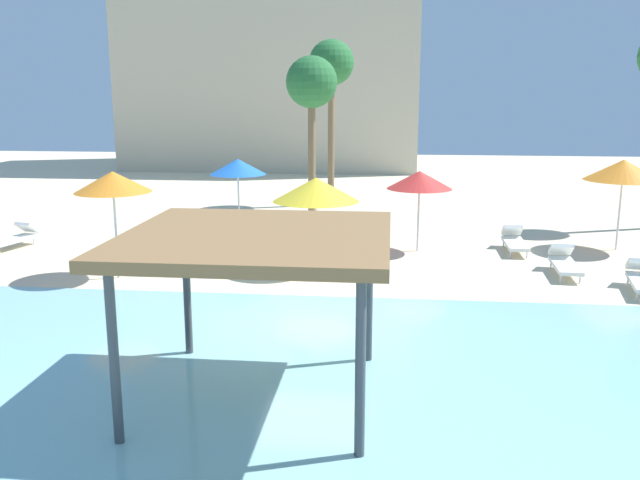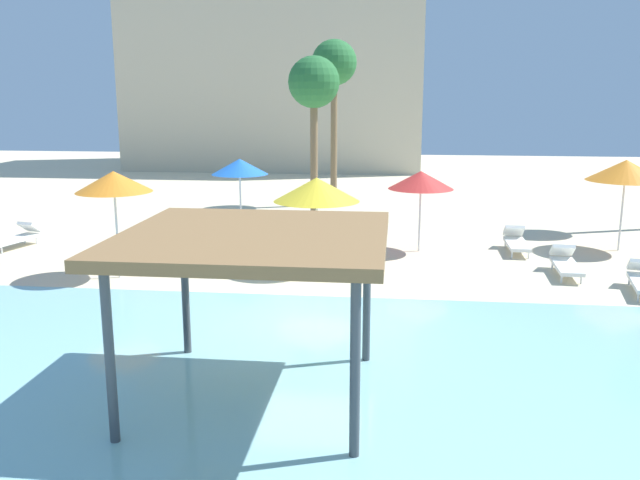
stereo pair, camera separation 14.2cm
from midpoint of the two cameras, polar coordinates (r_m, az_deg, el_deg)
name	(u,v)px [view 1 (the left image)]	position (r m, az deg, el deg)	size (l,w,h in m)	color
ground_plane	(317,318)	(14.75, -0.54, -6.61)	(80.00, 80.00, 0.00)	beige
lagoon_water	(276,437)	(9.97, -4.12, -16.28)	(44.00, 13.50, 0.04)	#8CC6CC
shade_pavilion	(257,244)	(10.35, -5.70, -0.30)	(4.03, 4.03, 2.71)	#42474C
beach_umbrella_red_0	(419,180)	(20.71, 8.20, 5.04)	(1.98, 1.98, 2.48)	silver
beach_umbrella_orange_1	(113,182)	(18.18, -17.30, 4.70)	(1.96, 1.96, 2.82)	silver
beach_umbrella_blue_2	(238,167)	(23.02, -7.13, 6.15)	(1.91, 1.91, 2.61)	silver
beach_umbrella_orange_3	(623,170)	(22.55, 24.05, 5.41)	(2.31, 2.31, 2.81)	silver
beach_umbrella_yellow_5	(316,190)	(18.32, -0.57, 4.28)	(2.35, 2.35, 2.55)	silver
lounge_chair_0	(283,240)	(20.88, -3.29, -0.01)	(1.10, 1.99, 0.74)	white
lounge_chair_1	(564,262)	(19.29, 19.72, -1.76)	(0.70, 1.93, 0.74)	white
lounge_chair_2	(15,237)	(23.34, -24.53, 0.20)	(1.04, 1.98, 0.74)	white
lounge_chair_4	(514,241)	(21.61, 15.90, -0.05)	(0.63, 1.91, 0.74)	white
palm_tree_0	(312,86)	(25.39, -0.88, 12.86)	(1.90, 1.90, 6.12)	brown
palm_tree_2	(331,67)	(29.10, 0.82, 14.37)	(1.90, 1.90, 6.97)	brown
hotel_block_0	(275,53)	(45.73, -3.90, 15.43)	(18.42, 9.63, 14.57)	beige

